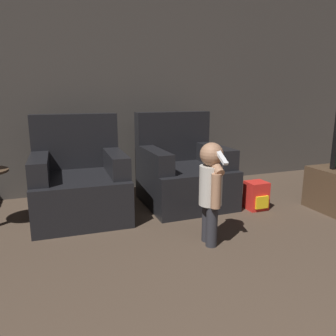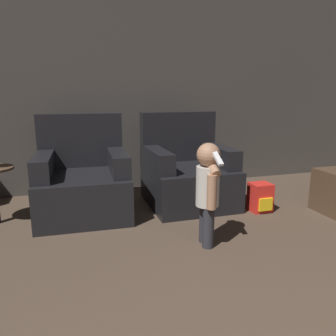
# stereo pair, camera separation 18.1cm
# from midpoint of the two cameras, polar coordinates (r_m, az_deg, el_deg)

# --- Properties ---
(wall_back) EXTENTS (8.40, 0.05, 2.60)m
(wall_back) POSITION_cam_midpoint_polar(r_m,az_deg,el_deg) (4.02, -5.06, 14.95)
(wall_back) COLOR #423D38
(wall_back) RESTS_ON ground_plane
(armchair_left) EXTENTS (0.87, 0.91, 0.95)m
(armchair_left) POSITION_cam_midpoint_polar(r_m,az_deg,el_deg) (3.26, -13.09, -2.22)
(armchair_left) COLOR black
(armchair_left) RESTS_ON ground_plane
(armchair_right) EXTENTS (0.85, 0.89, 0.95)m
(armchair_right) POSITION_cam_midpoint_polar(r_m,az_deg,el_deg) (3.49, 4.78, -0.95)
(armchair_right) COLOR black
(armchair_right) RESTS_ON ground_plane
(person_toddler) EXTENTS (0.18, 0.32, 0.80)m
(person_toddler) POSITION_cam_midpoint_polar(r_m,az_deg,el_deg) (2.48, 9.07, -3.19)
(person_toddler) COLOR #28282D
(person_toddler) RESTS_ON ground_plane
(toy_backpack) EXTENTS (0.20, 0.20, 0.28)m
(toy_backpack) POSITION_cam_midpoint_polar(r_m,az_deg,el_deg) (3.42, 17.27, -4.93)
(toy_backpack) COLOR red
(toy_backpack) RESTS_ON ground_plane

